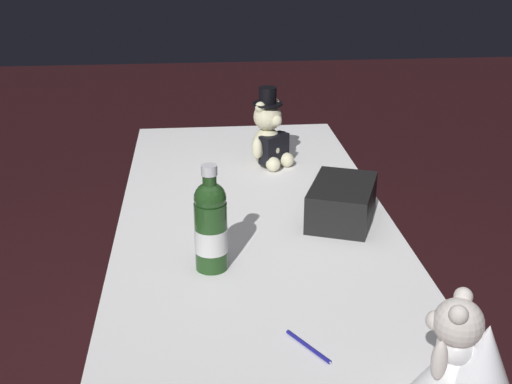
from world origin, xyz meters
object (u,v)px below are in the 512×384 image
at_px(champagne_bottle, 211,225).
at_px(gift_case_black, 342,202).
at_px(signing_pen, 310,347).
at_px(teddy_bear_bride, 461,361).
at_px(teddy_bear_groom, 269,136).

distance_m(champagne_bottle, gift_case_black, 0.48).
xyz_separation_m(signing_pen, gift_case_black, (-0.64, 0.20, 0.05)).
distance_m(teddy_bear_bride, champagne_bottle, 0.72).
distance_m(champagne_bottle, signing_pen, 0.44).
distance_m(teddy_bear_groom, champagne_bottle, 0.79).
bearing_deg(teddy_bear_bride, gift_case_black, -177.62).
distance_m(signing_pen, gift_case_black, 0.67).
bearing_deg(champagne_bottle, gift_case_black, 123.36).
xyz_separation_m(teddy_bear_bride, signing_pen, (-0.20, -0.24, -0.10)).
bearing_deg(teddy_bear_bride, teddy_bear_groom, -171.50).
relative_size(signing_pen, gift_case_black, 0.40).
distance_m(teddy_bear_groom, gift_case_black, 0.52).
bearing_deg(champagne_bottle, teddy_bear_bride, 37.14).
xyz_separation_m(teddy_bear_bride, gift_case_black, (-0.84, -0.03, -0.05)).
bearing_deg(signing_pen, teddy_bear_groom, 177.91).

